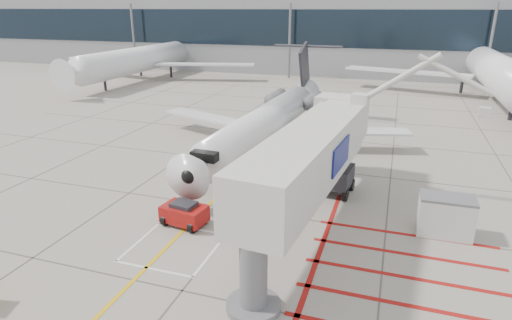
% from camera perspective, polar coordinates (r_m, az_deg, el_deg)
% --- Properties ---
extents(ground_plane, '(260.00, 260.00, 0.00)m').
position_cam_1_polar(ground_plane, '(22.21, -4.96, -11.10)').
color(ground_plane, gray).
rests_on(ground_plane, ground).
extents(regional_jet, '(24.98, 30.83, 7.79)m').
position_cam_1_polar(regional_jet, '(33.03, -0.03, 6.68)').
color(regional_jet, silver).
rests_on(regional_jet, ground_plane).
extents(jet_bridge, '(10.82, 19.71, 7.56)m').
position_cam_1_polar(jet_bridge, '(21.48, 6.80, -1.06)').
color(jet_bridge, beige).
rests_on(jet_bridge, ground_plane).
extents(pushback_tug, '(2.59, 1.84, 1.40)m').
position_cam_1_polar(pushback_tug, '(23.97, -9.54, -6.96)').
color(pushback_tug, maroon).
rests_on(pushback_tug, ground_plane).
extents(baggage_cart, '(1.97, 1.51, 1.10)m').
position_cam_1_polar(baggage_cart, '(28.29, -1.95, -2.74)').
color(baggage_cart, '#59585D').
rests_on(baggage_cart, ground_plane).
extents(ground_power_unit, '(2.73, 1.61, 2.14)m').
position_cam_1_polar(ground_power_unit, '(24.60, 23.96, -6.82)').
color(ground_power_unit, silver).
rests_on(ground_power_unit, ground_plane).
extents(cone_nose, '(0.32, 0.32, 0.44)m').
position_cam_1_polar(cone_nose, '(29.56, -11.22, -2.80)').
color(cone_nose, '#F2420C').
rests_on(cone_nose, ground_plane).
extents(cone_side, '(0.35, 0.35, 0.48)m').
position_cam_1_polar(cone_side, '(28.06, 2.79, -3.63)').
color(cone_side, orange).
rests_on(cone_side, ground_plane).
extents(terminal_building, '(180.00, 28.00, 14.00)m').
position_cam_1_polar(terminal_building, '(87.58, 20.55, 15.68)').
color(terminal_building, gray).
rests_on(terminal_building, ground_plane).
extents(terminal_glass_band, '(180.00, 0.10, 6.00)m').
position_cam_1_polar(terminal_glass_band, '(73.51, 20.87, 15.88)').
color(terminal_glass_band, black).
rests_on(terminal_glass_band, ground_plane).
extents(bg_aircraft_b, '(35.73, 39.70, 11.91)m').
position_cam_1_polar(bg_aircraft_b, '(75.15, -14.33, 15.02)').
color(bg_aircraft_b, silver).
rests_on(bg_aircraft_b, ground_plane).
extents(bg_aircraft_c, '(38.58, 42.87, 12.86)m').
position_cam_1_polar(bg_aircraft_c, '(64.71, 29.53, 12.90)').
color(bg_aircraft_c, silver).
rests_on(bg_aircraft_c, ground_plane).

